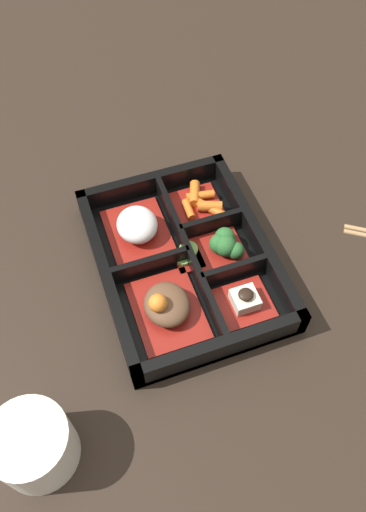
% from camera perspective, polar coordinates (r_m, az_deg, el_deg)
% --- Properties ---
extents(ground_plane, '(3.00, 3.00, 0.00)m').
position_cam_1_polar(ground_plane, '(0.69, 0.00, -1.17)').
color(ground_plane, black).
extents(bento_base, '(0.29, 0.22, 0.01)m').
position_cam_1_polar(bento_base, '(0.68, 0.00, -0.94)').
color(bento_base, black).
rests_on(bento_base, ground_plane).
extents(bento_rim, '(0.29, 0.22, 0.04)m').
position_cam_1_polar(bento_rim, '(0.67, 0.25, -0.16)').
color(bento_rim, black).
rests_on(bento_rim, ground_plane).
extents(bowl_stew, '(0.11, 0.08, 0.05)m').
position_cam_1_polar(bowl_stew, '(0.63, -1.90, -5.75)').
color(bowl_stew, maroon).
rests_on(bowl_stew, bento_base).
extents(bowl_rice, '(0.11, 0.08, 0.04)m').
position_cam_1_polar(bowl_rice, '(0.70, -5.23, 3.31)').
color(bowl_rice, maroon).
rests_on(bowl_rice, bento_base).
extents(bowl_tofu, '(0.06, 0.07, 0.03)m').
position_cam_1_polar(bowl_tofu, '(0.64, 7.05, -5.14)').
color(bowl_tofu, maroon).
rests_on(bowl_tofu, bento_base).
extents(bowl_greens, '(0.06, 0.07, 0.04)m').
position_cam_1_polar(bowl_greens, '(0.68, 4.75, 1.18)').
color(bowl_greens, maroon).
rests_on(bowl_greens, bento_base).
extents(bowl_carrots, '(0.08, 0.07, 0.02)m').
position_cam_1_polar(bowl_carrots, '(0.73, 1.97, 5.97)').
color(bowl_carrots, maroon).
rests_on(bowl_carrots, bento_base).
extents(bowl_pickles, '(0.04, 0.04, 0.01)m').
position_cam_1_polar(bowl_pickles, '(0.68, 0.47, 0.27)').
color(bowl_pickles, maroon).
rests_on(bowl_pickles, bento_base).
extents(tea_cup, '(0.09, 0.09, 0.07)m').
position_cam_1_polar(tea_cup, '(0.58, -16.71, -20.01)').
color(tea_cup, beige).
rests_on(tea_cup, ground_plane).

